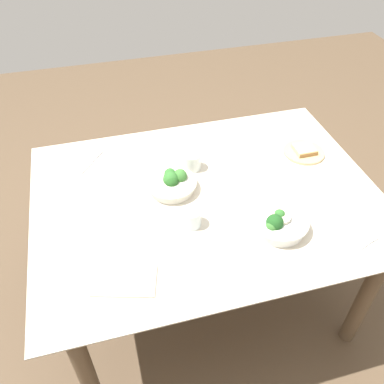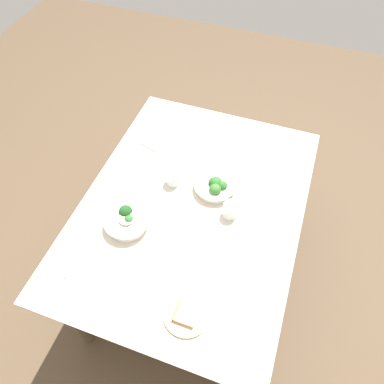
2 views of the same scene
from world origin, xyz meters
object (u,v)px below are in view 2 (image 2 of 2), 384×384
Objects in this scene: broccoli_bowl_far at (215,186)px; broccoli_bowl_near at (127,220)px; water_glass_center at (173,178)px; fork_by_far_bowl at (67,268)px; fork_by_near_bowl at (227,167)px; napkin_folded_upper at (159,137)px; water_glass_side at (230,210)px; table_knife_left at (279,160)px; bread_side_plate at (186,314)px.

broccoli_bowl_near is at bearing -44.87° from broccoli_bowl_far.
broccoli_bowl_far is at bearing 96.43° from water_glass_center.
fork_by_far_bowl is (0.64, -0.49, -0.03)m from broccoli_bowl_far.
napkin_folded_upper reaches higher than fork_by_near_bowl.
water_glass_side is 0.47m from table_knife_left.
broccoli_bowl_far is at bearing -107.05° from fork_by_near_bowl.
water_glass_center reaches higher than table_knife_left.
table_knife_left is (-0.44, 0.16, -0.04)m from water_glass_side.
broccoli_bowl_far is 0.48m from broccoli_bowl_near.
fork_by_far_bowl is 1.13× the size of fork_by_near_bowl.
broccoli_bowl_near is at bearing 7.98° from napkin_folded_upper.
bread_side_plate is (0.66, 0.08, -0.02)m from broccoli_bowl_far.
napkin_folded_upper reaches higher than table_knife_left.
water_glass_center is 0.78× the size of fork_by_near_bowl.
napkin_folded_upper is (-0.29, -0.20, -0.03)m from water_glass_center.
water_glass_center is at bearing 34.21° from napkin_folded_upper.
bread_side_plate is 1.00m from table_knife_left.
bread_side_plate reaches higher than fork_by_far_bowl.
bread_side_plate is at bearing 7.01° from broccoli_bowl_far.
table_knife_left is (-0.96, 0.77, -0.00)m from fork_by_far_bowl.
broccoli_bowl_near reaches higher than fork_by_near_bowl.
broccoli_bowl_near is at bearing -127.41° from bread_side_plate.
broccoli_bowl_far is at bearing 121.95° from fork_by_far_bowl.
napkin_folded_upper is (-0.61, -0.08, -0.03)m from broccoli_bowl_near.
bread_side_plate is 2.56× the size of water_glass_center.
water_glass_center is at bearing 160.16° from broccoli_bowl_near.
table_knife_left is (-0.32, 0.27, -0.03)m from broccoli_bowl_far.
fork_by_near_bowl is (-0.17, 0.01, -0.03)m from broccoli_bowl_far.
bread_side_plate is at bearing 25.71° from water_glass_center.
broccoli_bowl_far reaches higher than fork_by_far_bowl.
table_knife_left is 0.70m from napkin_folded_upper.
water_glass_center reaches higher than fork_by_far_bowl.
water_glass_center is 0.41× the size of table_knife_left.
broccoli_bowl_far is 0.50m from napkin_folded_upper.
water_glass_side is 0.42× the size of table_knife_left.
broccoli_bowl_near is 2.78× the size of water_glass_side.
water_glass_side reaches higher than bread_side_plate.
napkin_folded_upper is (-0.39, -0.54, -0.04)m from water_glass_side.
water_glass_side is 0.80× the size of fork_by_near_bowl.
broccoli_bowl_far is 0.18m from fork_by_near_bowl.
broccoli_bowl_far is 0.23m from water_glass_center.
fork_by_far_bowl is 0.59× the size of table_knife_left.
water_glass_center is at bearing -154.29° from bread_side_plate.
broccoli_bowl_far is 0.99× the size of broccoli_bowl_near.
water_glass_side is (-0.22, 0.45, 0.00)m from broccoli_bowl_near.
water_glass_center is (-0.31, 0.11, 0.00)m from broccoli_bowl_near.
bread_side_plate is 0.89× the size of napkin_folded_upper.
fork_by_near_bowl is 0.45× the size of napkin_folded_upper.
bread_side_plate is (0.32, 0.42, -0.02)m from broccoli_bowl_near.
fork_by_far_bowl is (0.52, -0.61, -0.04)m from water_glass_side.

